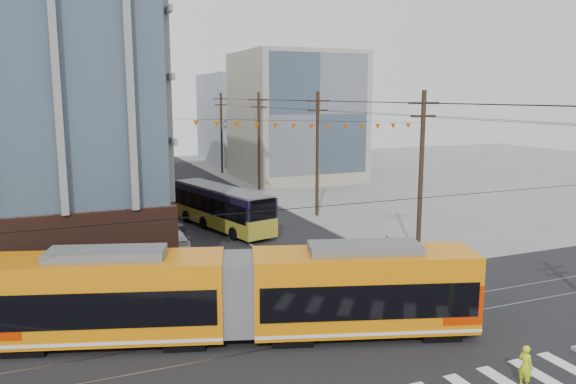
# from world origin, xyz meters

# --- Properties ---
(ground) EXTENTS (160.00, 160.00, 0.00)m
(ground) POSITION_xyz_m (0.00, 0.00, 0.00)
(ground) COLOR slate
(bg_bldg_nw_near) EXTENTS (18.00, 16.00, 18.00)m
(bg_bldg_nw_near) POSITION_xyz_m (-17.00, 52.00, 9.00)
(bg_bldg_nw_near) COLOR #8C99A5
(bg_bldg_nw_near) RESTS_ON ground
(bg_bldg_ne_near) EXTENTS (14.00, 14.00, 16.00)m
(bg_bldg_ne_near) POSITION_xyz_m (16.00, 48.00, 8.00)
(bg_bldg_ne_near) COLOR gray
(bg_bldg_ne_near) RESTS_ON ground
(bg_bldg_nw_far) EXTENTS (16.00, 18.00, 20.00)m
(bg_bldg_nw_far) POSITION_xyz_m (-14.00, 72.00, 10.00)
(bg_bldg_nw_far) COLOR gray
(bg_bldg_nw_far) RESTS_ON ground
(bg_bldg_ne_far) EXTENTS (16.00, 16.00, 14.00)m
(bg_bldg_ne_far) POSITION_xyz_m (18.00, 68.00, 7.00)
(bg_bldg_ne_far) COLOR #8C99A5
(bg_bldg_ne_far) RESTS_ON ground
(utility_pole_far) EXTENTS (0.30, 0.30, 11.00)m
(utility_pole_far) POSITION_xyz_m (8.50, 56.00, 5.50)
(utility_pole_far) COLOR black
(utility_pole_far) RESTS_ON ground
(streetcar) EXTENTS (20.92, 9.31, 4.05)m
(streetcar) POSITION_xyz_m (-5.64, 4.55, 2.03)
(streetcar) COLOR orange
(streetcar) RESTS_ON ground
(city_bus) EXTENTS (5.56, 12.41, 3.44)m
(city_bus) POSITION_xyz_m (-0.52, 25.26, 1.72)
(city_bus) COLOR black
(city_bus) RESTS_ON ground
(parked_car_silver) EXTENTS (3.14, 5.36, 1.67)m
(parked_car_silver) POSITION_xyz_m (-5.81, 11.82, 0.84)
(parked_car_silver) COLOR #A4ABB6
(parked_car_silver) RESTS_ON ground
(parked_car_white) EXTENTS (1.86, 4.57, 1.32)m
(parked_car_white) POSITION_xyz_m (-5.38, 20.67, 0.66)
(parked_car_white) COLOR silver
(parked_car_white) RESTS_ON ground
(parked_car_grey) EXTENTS (3.34, 4.91, 1.25)m
(parked_car_grey) POSITION_xyz_m (-5.31, 25.52, 0.62)
(parked_car_grey) COLOR #565B69
(parked_car_grey) RESTS_ON ground
(pedestrian) EXTENTS (0.46, 0.63, 1.61)m
(pedestrian) POSITION_xyz_m (2.84, -3.55, 0.81)
(pedestrian) COLOR #C7E319
(pedestrian) RESTS_ON ground
(jersey_barrier) EXTENTS (2.52, 4.38, 0.87)m
(jersey_barrier) POSITION_xyz_m (8.30, 13.13, 0.43)
(jersey_barrier) COLOR slate
(jersey_barrier) RESTS_ON ground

